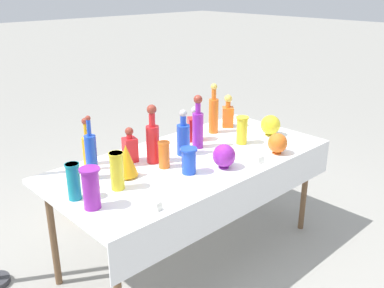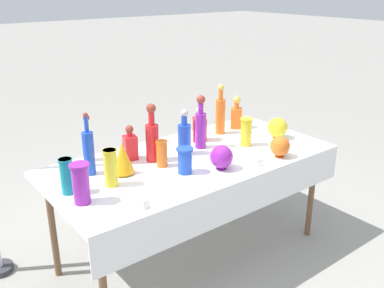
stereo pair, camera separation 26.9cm
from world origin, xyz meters
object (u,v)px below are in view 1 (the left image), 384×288
at_px(tall_bottle_2, 91,155).
at_px(slender_vase_4, 189,160).
at_px(slender_vase_2, 242,129).
at_px(fluted_vase_0, 126,160).
at_px(tall_bottle_0, 198,125).
at_px(slender_vase_3, 117,170).
at_px(tall_bottle_1, 87,147).
at_px(cardboard_box_behind_left, 106,194).
at_px(square_decanter_2, 130,147).
at_px(tall_bottle_3, 183,137).
at_px(slender_vase_1, 91,187).
at_px(square_decanter_0, 228,114).
at_px(round_bowl_2, 278,143).
at_px(slender_vase_5, 164,154).
at_px(round_bowl_1, 270,125).
at_px(slender_vase_0, 73,181).
at_px(round_bowl_0, 224,156).
at_px(tall_bottle_4, 214,113).
at_px(square_decanter_1, 195,127).
at_px(tall_bottle_5, 153,139).

height_order(tall_bottle_2, slender_vase_4, tall_bottle_2).
height_order(slender_vase_2, fluted_vase_0, fluted_vase_0).
relative_size(tall_bottle_0, slender_vase_3, 1.73).
height_order(tall_bottle_1, cardboard_box_behind_left, tall_bottle_1).
relative_size(square_decanter_2, slender_vase_4, 1.44).
xyz_separation_m(tall_bottle_3, slender_vase_1, (-0.85, -0.22, -0.01)).
relative_size(square_decanter_0, slender_vase_3, 1.20).
distance_m(round_bowl_2, cardboard_box_behind_left, 1.62).
distance_m(square_decanter_2, slender_vase_1, 0.63).
xyz_separation_m(slender_vase_5, round_bowl_1, (0.99, -0.09, -0.01)).
xyz_separation_m(square_decanter_0, cardboard_box_behind_left, (-0.76, 0.71, -0.73)).
bearing_deg(square_decanter_2, tall_bottle_1, 146.44).
xyz_separation_m(square_decanter_2, slender_vase_0, (-0.53, -0.22, 0.01)).
distance_m(round_bowl_0, round_bowl_1, 0.74).
relative_size(slender_vase_0, fluted_vase_0, 1.01).
bearing_deg(square_decanter_0, tall_bottle_4, -174.02).
bearing_deg(square_decanter_1, tall_bottle_1, 169.60).
xyz_separation_m(slender_vase_5, cardboard_box_behind_left, (0.15, 0.99, -0.71)).
xyz_separation_m(slender_vase_1, slender_vase_2, (1.30, 0.08, -0.01)).
xyz_separation_m(tall_bottle_5, round_bowl_2, (0.72, -0.47, -0.09)).
distance_m(tall_bottle_5, slender_vase_5, 0.13).
height_order(tall_bottle_3, slender_vase_2, tall_bottle_3).
height_order(slender_vase_1, round_bowl_1, slender_vase_1).
distance_m(tall_bottle_2, square_decanter_0, 1.33).
relative_size(tall_bottle_2, round_bowl_1, 2.47).
relative_size(slender_vase_2, round_bowl_0, 1.31).
bearing_deg(slender_vase_3, square_decanter_2, 43.86).
bearing_deg(square_decanter_2, round_bowl_0, -52.87).
distance_m(slender_vase_3, fluted_vase_0, 0.17).
relative_size(slender_vase_0, round_bowl_2, 1.44).
xyz_separation_m(tall_bottle_2, slender_vase_2, (1.11, -0.23, -0.04)).
bearing_deg(slender_vase_4, tall_bottle_0, 38.66).
xyz_separation_m(square_decanter_0, slender_vase_0, (-1.54, -0.26, -0.00)).
height_order(tall_bottle_4, fluted_vase_0, tall_bottle_4).
distance_m(tall_bottle_5, round_bowl_0, 0.47).
relative_size(tall_bottle_5, slender_vase_1, 1.73).
bearing_deg(tall_bottle_0, slender_vase_5, -165.14).
height_order(square_decanter_0, round_bowl_0, square_decanter_0).
height_order(slender_vase_0, fluted_vase_0, slender_vase_0).
bearing_deg(round_bowl_0, tall_bottle_2, 147.72).
height_order(tall_bottle_4, slender_vase_5, tall_bottle_4).
bearing_deg(square_decanter_1, cardboard_box_behind_left, 114.35).
height_order(tall_bottle_5, slender_vase_1, tall_bottle_5).
distance_m(tall_bottle_5, round_bowl_1, 1.01).
xyz_separation_m(tall_bottle_4, round_bowl_1, (0.27, -0.35, -0.08)).
bearing_deg(tall_bottle_5, square_decanter_0, 9.98).
bearing_deg(cardboard_box_behind_left, slender_vase_2, -62.59).
bearing_deg(round_bowl_0, slender_vase_1, 172.18).
relative_size(square_decanter_1, slender_vase_0, 1.25).
distance_m(square_decanter_1, slender_vase_1, 1.16).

